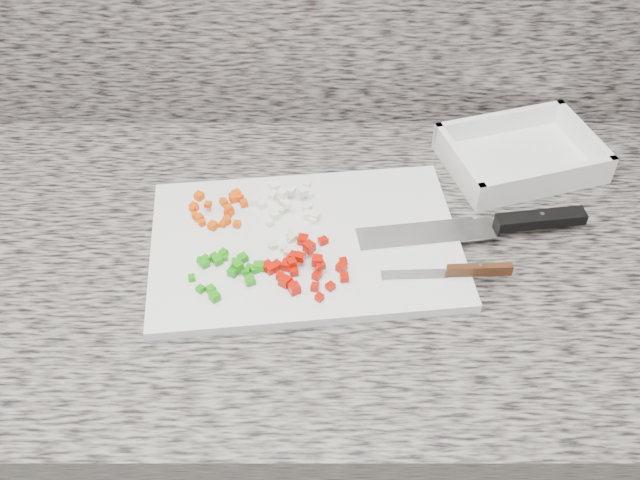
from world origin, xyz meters
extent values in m
cube|color=white|center=(0.00, 1.44, 0.43)|extent=(3.92, 0.62, 0.86)
cube|color=slate|center=(0.00, 1.44, 0.88)|extent=(3.96, 0.64, 0.04)
cube|color=silver|center=(0.12, 1.44, 0.91)|extent=(0.44, 0.32, 0.01)
cube|color=#DE4504|center=(0.01, 1.53, 0.92)|extent=(0.01, 0.01, 0.01)
cube|color=#DE4504|center=(-0.03, 1.48, 0.92)|extent=(0.01, 0.01, 0.01)
cube|color=#DE4504|center=(-0.04, 1.49, 0.92)|extent=(0.01, 0.01, 0.01)
cube|color=#DE4504|center=(0.01, 1.47, 0.92)|extent=(0.01, 0.01, 0.01)
cube|color=#DE4504|center=(0.02, 1.53, 0.92)|extent=(0.01, 0.01, 0.01)
cube|color=#DE4504|center=(-0.02, 1.50, 0.93)|extent=(0.01, 0.01, 0.01)
cube|color=#DE4504|center=(0.00, 1.52, 0.92)|extent=(0.01, 0.01, 0.01)
cube|color=#DE4504|center=(-0.03, 1.48, 0.92)|extent=(0.01, 0.01, 0.01)
cube|color=#DE4504|center=(-0.01, 1.46, 0.92)|extent=(0.02, 0.02, 0.01)
cube|color=#DE4504|center=(0.01, 1.49, 0.93)|extent=(0.01, 0.01, 0.01)
cube|color=#DE4504|center=(-0.04, 1.52, 0.92)|extent=(0.02, 0.02, 0.01)
cube|color=#DE4504|center=(0.02, 1.47, 0.92)|extent=(0.01, 0.01, 0.01)
cube|color=#DE4504|center=(-0.04, 1.50, 0.92)|extent=(0.01, 0.01, 0.01)
cube|color=#DE4504|center=(-0.03, 1.47, 0.92)|extent=(0.01, 0.01, 0.01)
cube|color=#DE4504|center=(0.00, 1.47, 0.92)|extent=(0.01, 0.01, 0.01)
cube|color=#DE4504|center=(0.01, 1.47, 0.92)|extent=(0.01, 0.01, 0.01)
cube|color=#DE4504|center=(0.02, 1.52, 0.92)|extent=(0.02, 0.02, 0.01)
cube|color=#DE4504|center=(0.01, 1.49, 0.92)|extent=(0.01, 0.01, 0.01)
cube|color=#DE4504|center=(0.01, 1.49, 0.92)|extent=(0.01, 0.01, 0.01)
cube|color=#DE4504|center=(0.01, 1.52, 0.92)|extent=(0.01, 0.01, 0.01)
cube|color=#DE4504|center=(0.00, 1.51, 0.92)|extent=(0.01, 0.01, 0.01)
cube|color=#DE4504|center=(-0.04, 1.50, 0.92)|extent=(0.01, 0.01, 0.01)
cube|color=#DE4504|center=(0.03, 1.51, 0.92)|extent=(0.01, 0.01, 0.01)
cube|color=#DE4504|center=(-0.04, 1.50, 0.92)|extent=(0.01, 0.01, 0.01)
cube|color=white|center=(0.06, 1.51, 0.92)|extent=(0.01, 0.01, 0.01)
cube|color=white|center=(0.13, 1.48, 0.92)|extent=(0.02, 0.02, 0.01)
cube|color=white|center=(0.09, 1.50, 0.93)|extent=(0.01, 0.01, 0.01)
cube|color=white|center=(0.10, 1.53, 0.93)|extent=(0.02, 0.02, 0.01)
cube|color=white|center=(0.08, 1.48, 0.92)|extent=(0.02, 0.02, 0.01)
cube|color=white|center=(0.05, 1.51, 0.92)|extent=(0.01, 0.01, 0.01)
cube|color=white|center=(0.12, 1.49, 0.92)|extent=(0.01, 0.01, 0.01)
cube|color=white|center=(0.12, 1.53, 0.92)|extent=(0.01, 0.01, 0.01)
cube|color=white|center=(0.09, 1.51, 0.92)|extent=(0.01, 0.01, 0.01)
cube|color=white|center=(0.08, 1.52, 0.93)|extent=(0.02, 0.02, 0.01)
cube|color=white|center=(0.07, 1.55, 0.92)|extent=(0.02, 0.02, 0.01)
cube|color=white|center=(0.07, 1.47, 0.92)|extent=(0.01, 0.01, 0.01)
cube|color=white|center=(0.12, 1.55, 0.92)|extent=(0.01, 0.01, 0.01)
cube|color=white|center=(0.08, 1.50, 0.92)|extent=(0.01, 0.01, 0.01)
cube|color=white|center=(0.07, 1.54, 0.92)|extent=(0.02, 0.02, 0.01)
cube|color=white|center=(0.07, 1.53, 0.92)|extent=(0.01, 0.01, 0.01)
cube|color=white|center=(0.13, 1.48, 0.92)|extent=(0.01, 0.01, 0.01)
cube|color=white|center=(0.11, 1.52, 0.93)|extent=(0.02, 0.02, 0.01)
cube|color=white|center=(0.12, 1.53, 0.92)|extent=(0.02, 0.02, 0.01)
cube|color=white|center=(0.09, 1.51, 0.92)|extent=(0.01, 0.01, 0.01)
cube|color=white|center=(0.12, 1.50, 0.92)|extent=(0.01, 0.01, 0.01)
cube|color=white|center=(0.13, 1.48, 0.92)|extent=(0.01, 0.01, 0.01)
cube|color=white|center=(0.07, 1.53, 0.92)|extent=(0.02, 0.02, 0.01)
cube|color=#1B890C|center=(0.04, 1.38, 0.92)|extent=(0.01, 0.01, 0.01)
cube|color=#1B890C|center=(0.03, 1.38, 0.93)|extent=(0.01, 0.01, 0.01)
cube|color=#1B890C|center=(0.05, 1.36, 0.92)|extent=(0.02, 0.02, 0.01)
cube|color=#1B890C|center=(0.06, 1.39, 0.92)|extent=(0.01, 0.01, 0.01)
cube|color=#1B890C|center=(0.03, 1.38, 0.92)|extent=(0.02, 0.02, 0.01)
cube|color=#1B890C|center=(0.04, 1.40, 0.92)|extent=(0.02, 0.02, 0.01)
cube|color=#1B890C|center=(0.01, 1.41, 0.92)|extent=(0.01, 0.01, 0.01)
cube|color=#1B890C|center=(-0.01, 1.39, 0.92)|extent=(0.02, 0.02, 0.01)
cube|color=#1B890C|center=(0.00, 1.35, 0.92)|extent=(0.01, 0.01, 0.01)
cube|color=#1B890C|center=(-0.03, 1.37, 0.92)|extent=(0.01, 0.01, 0.01)
cube|color=#1B890C|center=(-0.01, 1.40, 0.92)|extent=(0.01, 0.01, 0.01)
cube|color=#1B890C|center=(0.00, 1.40, 0.92)|extent=(0.02, 0.02, 0.01)
cube|color=#1B890C|center=(-0.01, 1.35, 0.92)|extent=(0.01, 0.01, 0.01)
cube|color=#1B890C|center=(0.05, 1.39, 0.92)|extent=(0.01, 0.01, 0.01)
cube|color=#1B890C|center=(0.01, 1.33, 0.92)|extent=(0.02, 0.02, 0.01)
cube|color=#1B890C|center=(0.00, 1.40, 0.92)|extent=(0.01, 0.01, 0.01)
cube|color=#1B890C|center=(0.05, 1.38, 0.92)|extent=(0.01, 0.01, 0.01)
cube|color=#1B890C|center=(0.03, 1.38, 0.93)|extent=(0.02, 0.02, 0.01)
cube|color=#1B890C|center=(-0.02, 1.40, 0.92)|extent=(0.01, 0.01, 0.01)
cube|color=#1B890C|center=(0.01, 1.41, 0.92)|extent=(0.01, 0.01, 0.01)
cube|color=#1B890C|center=(0.03, 1.38, 0.92)|extent=(0.01, 0.01, 0.01)
cube|color=#1B890C|center=(0.01, 1.40, 0.92)|extent=(0.01, 0.01, 0.01)
cube|color=#AF0C02|center=(0.17, 1.38, 0.92)|extent=(0.02, 0.02, 0.01)
cube|color=#AF0C02|center=(0.14, 1.39, 0.93)|extent=(0.02, 0.02, 0.01)
cube|color=#AF0C02|center=(0.09, 1.37, 0.92)|extent=(0.01, 0.01, 0.01)
cube|color=#AF0C02|center=(0.13, 1.35, 0.92)|extent=(0.01, 0.01, 0.01)
cube|color=#AF0C02|center=(0.17, 1.37, 0.92)|extent=(0.01, 0.01, 0.01)
cube|color=#AF0C02|center=(0.08, 1.39, 0.92)|extent=(0.02, 0.02, 0.01)
cube|color=#AF0C02|center=(0.12, 1.43, 0.92)|extent=(0.02, 0.02, 0.01)
cube|color=#AF0C02|center=(0.10, 1.39, 0.92)|extent=(0.02, 0.02, 0.01)
cube|color=#AF0C02|center=(0.07, 1.39, 0.92)|extent=(0.02, 0.02, 0.01)
cube|color=#AF0C02|center=(0.10, 1.36, 0.92)|extent=(0.01, 0.01, 0.01)
cube|color=#AF0C02|center=(0.10, 1.40, 0.92)|extent=(0.01, 0.01, 0.01)
cube|color=#AF0C02|center=(0.14, 1.33, 0.92)|extent=(0.01, 0.01, 0.01)
cube|color=#AF0C02|center=(0.09, 1.36, 0.92)|extent=(0.02, 0.02, 0.01)
cube|color=#AF0C02|center=(0.15, 1.35, 0.92)|extent=(0.01, 0.01, 0.01)
cube|color=#AF0C02|center=(0.07, 1.38, 0.92)|extent=(0.02, 0.02, 0.01)
cube|color=#AF0C02|center=(0.17, 1.40, 0.92)|extent=(0.01, 0.01, 0.01)
cube|color=#AF0C02|center=(0.10, 1.38, 0.92)|extent=(0.01, 0.01, 0.01)
cube|color=#AF0C02|center=(0.11, 1.35, 0.92)|extent=(0.02, 0.02, 0.01)
cube|color=#AF0C02|center=(0.10, 1.40, 0.92)|extent=(0.01, 0.01, 0.01)
cube|color=#AF0C02|center=(0.14, 1.38, 0.93)|extent=(0.01, 0.01, 0.01)
cube|color=#AF0C02|center=(0.14, 1.43, 0.92)|extent=(0.01, 0.01, 0.01)
cube|color=#AF0C02|center=(0.14, 1.43, 0.92)|extent=(0.01, 0.01, 0.01)
cube|color=#AF0C02|center=(0.10, 1.38, 0.93)|extent=(0.01, 0.01, 0.01)
cube|color=#AF0C02|center=(0.13, 1.37, 0.92)|extent=(0.01, 0.01, 0.01)
cube|color=#AF0C02|center=(0.11, 1.39, 0.93)|extent=(0.01, 0.01, 0.01)
cube|color=#AF0C02|center=(0.12, 1.41, 0.93)|extent=(0.02, 0.02, 0.01)
cube|color=beige|center=(0.11, 1.41, 0.92)|extent=(0.01, 0.01, 0.01)
cube|color=beige|center=(0.08, 1.43, 0.92)|extent=(0.01, 0.01, 0.01)
cube|color=beige|center=(0.07, 1.43, 0.92)|extent=(0.01, 0.01, 0.01)
cube|color=beige|center=(0.10, 1.44, 0.92)|extent=(0.01, 0.01, 0.01)
cube|color=beige|center=(0.11, 1.41, 0.92)|extent=(0.01, 0.01, 0.00)
cube|color=beige|center=(0.11, 1.44, 0.92)|extent=(0.01, 0.01, 0.01)
cube|color=beige|center=(0.09, 1.41, 0.92)|extent=(0.01, 0.01, 0.01)
cube|color=beige|center=(0.09, 1.42, 0.92)|extent=(0.01, 0.01, 0.01)
cube|color=beige|center=(0.10, 1.44, 0.92)|extent=(0.01, 0.01, 0.01)
cube|color=beige|center=(0.10, 1.45, 0.92)|extent=(0.01, 0.01, 0.01)
cube|color=beige|center=(0.11, 1.41, 0.92)|extent=(0.01, 0.01, 0.01)
cube|color=beige|center=(0.12, 1.41, 0.92)|extent=(0.01, 0.01, 0.01)
cube|color=silver|center=(0.29, 1.45, 0.92)|extent=(0.20, 0.07, 0.00)
cube|color=black|center=(0.44, 1.47, 0.92)|extent=(0.13, 0.04, 0.02)
cylinder|color=silver|center=(0.44, 1.47, 0.93)|extent=(0.01, 0.01, 0.00)
cube|color=silver|center=(0.26, 1.37, 0.92)|extent=(0.09, 0.02, 0.00)
cube|color=#442111|center=(0.34, 1.38, 0.92)|extent=(0.09, 0.01, 0.02)
cylinder|color=silver|center=(0.34, 1.38, 0.93)|extent=(0.01, 0.01, 0.00)
cube|color=white|center=(0.45, 1.62, 0.91)|extent=(0.26, 0.22, 0.01)
cube|color=white|center=(0.43, 1.69, 0.93)|extent=(0.22, 0.08, 0.04)
cube|color=white|center=(0.47, 1.55, 0.93)|extent=(0.22, 0.08, 0.04)
cube|color=white|center=(0.55, 1.65, 0.93)|extent=(0.06, 0.16, 0.04)
cube|color=white|center=(0.35, 1.59, 0.93)|extent=(0.06, 0.16, 0.04)
camera|label=1|loc=(0.14, 0.75, 1.60)|focal=40.00mm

